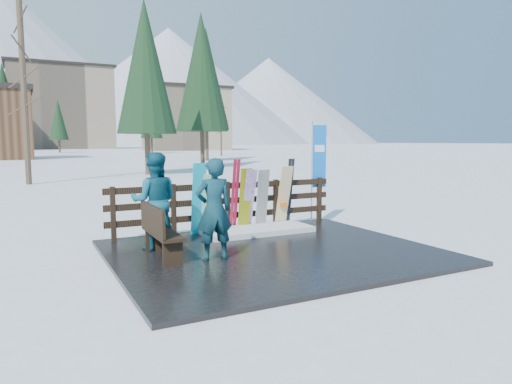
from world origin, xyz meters
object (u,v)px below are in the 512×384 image
person_front (214,209)px  person_back (155,201)px  snowboard_0 (198,199)px  rental_flag (318,160)px  snowboard_5 (284,196)px  bench (159,230)px  snowboard_2 (245,200)px  snowboard_4 (262,199)px  snowboard_3 (249,200)px  snowboard_1 (209,204)px

person_front → person_back: person_back is taller
person_front → snowboard_0: bearing=-98.8°
rental_flag → snowboard_0: bearing=-175.4°
snowboard_5 → bench: bearing=-155.9°
bench → person_front: person_front is taller
bench → person_front: size_ratio=0.83×
snowboard_2 → snowboard_4: (0.45, -0.00, -0.02)m
snowboard_3 → person_front: size_ratio=0.83×
bench → snowboard_2: bearing=32.5°
snowboard_1 → snowboard_3: bearing=0.0°
bench → snowboard_3: (2.57, 1.58, 0.21)m
bench → person_back: size_ratio=0.80×
snowboard_3 → rental_flag: (2.12, 0.27, 0.88)m
snowboard_3 → rental_flag: bearing=7.3°
bench → snowboard_5: (3.52, 1.58, 0.23)m
snowboard_5 → snowboard_4: bearing=180.0°
snowboard_3 → person_front: (-1.73, -2.14, 0.18)m
snowboard_0 → person_back: size_ratio=0.87×
snowboard_1 → snowboard_4: (1.36, 0.00, 0.03)m
snowboard_5 → person_front: size_ratio=0.85×
snowboard_5 → person_front: (-2.68, -2.14, 0.15)m
snowboard_0 → rental_flag: (3.36, 0.27, 0.80)m
bench → snowboard_4: size_ratio=1.04×
snowboard_2 → snowboard_4: size_ratio=1.03×
rental_flag → bench: bearing=-158.5°
snowboard_2 → snowboard_3: bearing=0.0°
person_front → snowboard_2: bearing=-123.4°
snowboard_0 → snowboard_5: 2.19m
snowboard_1 → rental_flag: rental_flag is taller
bench → person_back: (0.13, 0.73, 0.43)m
snowboard_1 → snowboard_4: bearing=0.0°
snowboard_5 → snowboard_2: bearing=180.0°
snowboard_3 → bench: bearing=-148.5°
bench → rental_flag: size_ratio=0.58×
bench → snowboard_0: bearing=49.9°
snowboard_3 → person_back: (-2.44, -0.85, 0.22)m
bench → rental_flag: bearing=21.5°
snowboard_1 → rental_flag: size_ratio=0.53×
rental_flag → snowboard_1: bearing=-175.1°
rental_flag → person_front: rental_flag is taller
snowboard_0 → snowboard_1: 0.27m
bench → snowboard_3: snowboard_3 is taller
snowboard_2 → rental_flag: (2.21, 0.27, 0.87)m
rental_flag → snowboard_2: bearing=-173.0°
rental_flag → person_front: 4.59m
snowboard_3 → rental_flag: rental_flag is taller
person_front → snowboard_3: bearing=-125.0°
snowboard_4 → snowboard_5: bearing=-0.0°
snowboard_3 → rental_flag: 2.31m
snowboard_1 → snowboard_3: 1.00m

